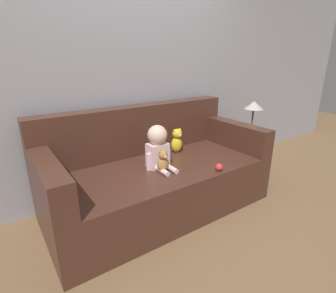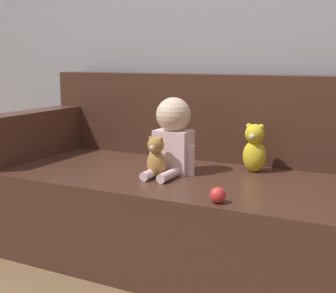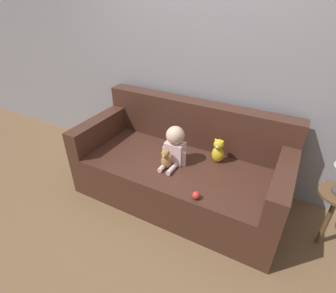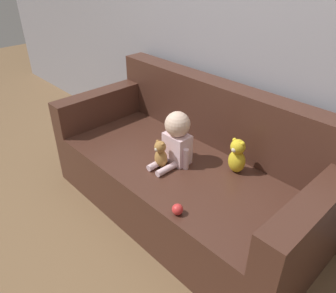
{
  "view_description": "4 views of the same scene",
  "coord_description": "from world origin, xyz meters",
  "px_view_note": "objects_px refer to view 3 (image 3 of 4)",
  "views": [
    {
      "loc": [
        -1.21,
        -1.89,
        1.42
      ],
      "look_at": [
        0.09,
        -0.02,
        0.62
      ],
      "focal_mm": 28.0,
      "sensor_mm": 36.0,
      "label": 1
    },
    {
      "loc": [
        1.01,
        -2.14,
        1.04
      ],
      "look_at": [
        -0.07,
        -0.02,
        0.59
      ],
      "focal_mm": 50.0,
      "sensor_mm": 36.0,
      "label": 2
    },
    {
      "loc": [
        0.92,
        -1.94,
        1.96
      ],
      "look_at": [
        -0.07,
        -0.11,
        0.66
      ],
      "focal_mm": 28.0,
      "sensor_mm": 36.0,
      "label": 3
    },
    {
      "loc": [
        1.36,
        -1.43,
        1.78
      ],
      "look_at": [
        -0.03,
        -0.12,
        0.62
      ],
      "focal_mm": 35.0,
      "sensor_mm": 36.0,
      "label": 4
    }
  ],
  "objects_px": {
    "person_baby": "(175,146)",
    "teddy_bear_brown": "(166,159)",
    "toy_ball": "(196,195)",
    "couch": "(182,168)",
    "plush_toy_side": "(218,151)"
  },
  "relations": [
    {
      "from": "person_baby",
      "to": "teddy_bear_brown",
      "type": "distance_m",
      "value": 0.15
    },
    {
      "from": "toy_ball",
      "to": "couch",
      "type": "bearing_deg",
      "value": 126.96
    },
    {
      "from": "teddy_bear_brown",
      "to": "plush_toy_side",
      "type": "height_order",
      "value": "plush_toy_side"
    },
    {
      "from": "plush_toy_side",
      "to": "toy_ball",
      "type": "height_order",
      "value": "plush_toy_side"
    },
    {
      "from": "person_baby",
      "to": "teddy_bear_brown",
      "type": "xyz_separation_m",
      "value": [
        -0.03,
        -0.12,
        -0.09
      ]
    },
    {
      "from": "person_baby",
      "to": "toy_ball",
      "type": "distance_m",
      "value": 0.57
    },
    {
      "from": "couch",
      "to": "plush_toy_side",
      "type": "relative_size",
      "value": 8.17
    },
    {
      "from": "couch",
      "to": "teddy_bear_brown",
      "type": "height_order",
      "value": "couch"
    },
    {
      "from": "couch",
      "to": "plush_toy_side",
      "type": "height_order",
      "value": "couch"
    },
    {
      "from": "person_baby",
      "to": "toy_ball",
      "type": "xyz_separation_m",
      "value": [
        0.39,
        -0.37,
        -0.16
      ]
    },
    {
      "from": "plush_toy_side",
      "to": "toy_ball",
      "type": "distance_m",
      "value": 0.6
    },
    {
      "from": "plush_toy_side",
      "to": "toy_ball",
      "type": "bearing_deg",
      "value": -87.56
    },
    {
      "from": "person_baby",
      "to": "plush_toy_side",
      "type": "distance_m",
      "value": 0.43
    },
    {
      "from": "teddy_bear_brown",
      "to": "toy_ball",
      "type": "distance_m",
      "value": 0.5
    },
    {
      "from": "couch",
      "to": "teddy_bear_brown",
      "type": "bearing_deg",
      "value": -106.11
    }
  ]
}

